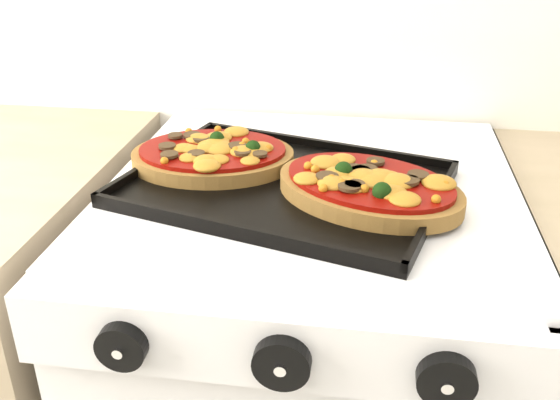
# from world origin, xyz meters

# --- Properties ---
(control_panel) EXTENTS (0.60, 0.02, 0.09)m
(control_panel) POSITION_xyz_m (0.04, 1.39, 0.85)
(control_panel) COLOR silver
(control_panel) RESTS_ON stove
(knob_left) EXTENTS (0.06, 0.02, 0.06)m
(knob_left) POSITION_xyz_m (-0.13, 1.37, 0.85)
(knob_left) COLOR black
(knob_left) RESTS_ON control_panel
(knob_center) EXTENTS (0.06, 0.02, 0.06)m
(knob_center) POSITION_xyz_m (0.04, 1.37, 0.85)
(knob_center) COLOR black
(knob_center) RESTS_ON control_panel
(knob_right) EXTENTS (0.06, 0.02, 0.06)m
(knob_right) POSITION_xyz_m (0.20, 1.37, 0.85)
(knob_right) COLOR black
(knob_right) RESTS_ON control_panel
(baking_tray) EXTENTS (0.49, 0.41, 0.02)m
(baking_tray) POSITION_xyz_m (-0.00, 1.66, 0.92)
(baking_tray) COLOR black
(baking_tray) RESTS_ON stove
(pizza_left) EXTENTS (0.26, 0.21, 0.04)m
(pizza_left) POSITION_xyz_m (-0.12, 1.71, 0.94)
(pizza_left) COLOR olive
(pizza_left) RESTS_ON baking_tray
(pizza_right) EXTENTS (0.31, 0.27, 0.04)m
(pizza_right) POSITION_xyz_m (0.12, 1.63, 0.94)
(pizza_right) COLOR olive
(pizza_right) RESTS_ON baking_tray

